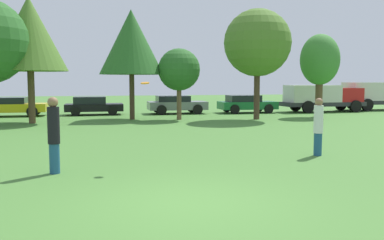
% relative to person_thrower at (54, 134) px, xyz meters
% --- Properties ---
extents(ground_plane, '(120.00, 120.00, 0.00)m').
position_rel_person_thrower_xyz_m(ground_plane, '(2.66, -3.18, -0.99)').
color(ground_plane, '#477A33').
extents(person_thrower, '(0.29, 0.29, 1.88)m').
position_rel_person_thrower_xyz_m(person_thrower, '(0.00, 0.00, 0.00)').
color(person_thrower, navy).
rests_on(person_thrower, ground).
extents(person_catcher, '(0.28, 0.28, 1.76)m').
position_rel_person_thrower_xyz_m(person_catcher, '(7.58, 0.82, -0.08)').
color(person_catcher, navy).
rests_on(person_catcher, ground).
extents(frisbee, '(0.23, 0.22, 0.07)m').
position_rel_person_thrower_xyz_m(frisbee, '(2.27, 0.23, 1.22)').
color(frisbee, orange).
extents(tree_2, '(3.95, 3.95, 6.77)m').
position_rel_person_thrower_xyz_m(tree_2, '(-2.40, 13.27, 3.78)').
color(tree_2, brown).
rests_on(tree_2, ground).
extents(tree_3, '(3.78, 3.78, 6.46)m').
position_rel_person_thrower_xyz_m(tree_3, '(3.07, 14.37, 3.56)').
color(tree_3, '#473323').
rests_on(tree_3, ground).
extents(tree_4, '(2.47, 2.47, 4.19)m').
position_rel_person_thrower_xyz_m(tree_4, '(5.77, 13.57, 1.94)').
color(tree_4, brown).
rests_on(tree_4, ground).
extents(tree_5, '(3.96, 3.96, 6.50)m').
position_rel_person_thrower_xyz_m(tree_5, '(10.32, 12.75, 3.52)').
color(tree_5, '#473323').
rests_on(tree_5, ground).
extents(tree_6, '(2.48, 2.48, 5.26)m').
position_rel_person_thrower_xyz_m(tree_6, '(14.93, 13.67, 2.59)').
color(tree_6, brown).
rests_on(tree_6, ground).
extents(parked_car_yellow, '(4.24, 2.00, 1.23)m').
position_rel_person_thrower_xyz_m(parked_car_yellow, '(-4.39, 18.29, -0.32)').
color(parked_car_yellow, gold).
rests_on(parked_car_yellow, ground).
extents(parked_car_black, '(3.83, 1.94, 1.23)m').
position_rel_person_thrower_xyz_m(parked_car_black, '(0.76, 18.41, -0.35)').
color(parked_car_black, black).
rests_on(parked_car_black, ground).
extents(parked_car_grey, '(4.06, 2.11, 1.26)m').
position_rel_person_thrower_xyz_m(parked_car_grey, '(6.46, 18.16, -0.31)').
color(parked_car_grey, slate).
rests_on(parked_car_grey, ground).
extents(parked_car_green, '(4.06, 2.03, 1.27)m').
position_rel_person_thrower_xyz_m(parked_car_green, '(11.52, 17.75, -0.31)').
color(parked_car_green, '#196633').
rests_on(parked_car_green, ground).
extents(delivery_truck_red, '(6.16, 2.14, 1.99)m').
position_rel_person_thrower_xyz_m(delivery_truck_red, '(17.39, 17.50, 0.15)').
color(delivery_truck_red, '#2D2D33').
rests_on(delivery_truck_red, ground).
extents(delivery_truck_white, '(6.04, 2.17, 2.18)m').
position_rel_person_thrower_xyz_m(delivery_truck_white, '(22.74, 18.34, 0.25)').
color(delivery_truck_white, '#2D2D33').
rests_on(delivery_truck_white, ground).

